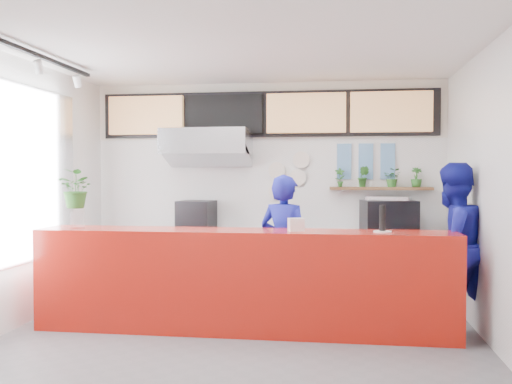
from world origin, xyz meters
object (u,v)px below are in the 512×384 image
Objects in this scene: service_counter at (243,281)px; pepper_mill at (383,218)px; staff_center at (284,248)px; staff_right at (452,246)px; panini_oven at (196,216)px; espresso_machine at (389,217)px.

service_counter is 16.86× the size of pepper_mill.
service_counter is 2.66× the size of staff_center.
staff_right is (1.86, -0.09, 0.07)m from staff_center.
panini_oven is 1.76× the size of pepper_mill.
pepper_mill is at bearing -1.09° from service_counter.
staff_right is at bearing 31.32° from pepper_mill.
staff_right reaches higher than staff_center.
staff_center reaches higher than panini_oven.
panini_oven is at bearing 169.77° from espresso_machine.
service_counter is at bearing 178.91° from pepper_mill.
staff_center is at bearing 152.02° from pepper_mill.
service_counter is 9.58× the size of panini_oven.
panini_oven is at bearing 118.12° from service_counter.
staff_center is at bearing -146.03° from espresso_machine.
pepper_mill is (-0.79, -0.48, 0.33)m from staff_right.
panini_oven is 3.49m from staff_right.
panini_oven is 0.28× the size of staff_center.
staff_right is at bearing -17.43° from panini_oven.
staff_center is at bearing -37.48° from panini_oven.
staff_center reaches higher than pepper_mill.
staff_right is 6.85× the size of pepper_mill.
espresso_machine is 1.85m from pepper_mill.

